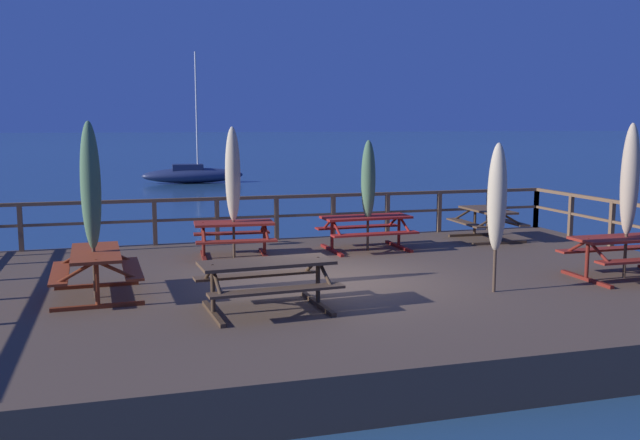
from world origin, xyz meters
name	(u,v)px	position (x,y,z in m)	size (l,w,h in m)	color
ground_plane	(331,315)	(0.00, 0.00, 0.00)	(600.00, 600.00, 0.00)	navy
wooden_deck	(331,297)	(0.00, 0.00, 0.34)	(14.85, 9.46, 0.68)	brown
railing_waterside_far	(276,210)	(0.00, 4.58, 1.41)	(14.65, 0.10, 1.09)	brown
picnic_table_mid_left	(96,264)	(-4.06, -0.21, 1.24)	(1.47, 1.89, 0.78)	#993819
picnic_table_back_right	(366,225)	(1.64, 2.67, 1.24)	(2.03, 1.46, 0.78)	maroon
picnic_table_front_left	(234,232)	(-1.36, 2.55, 1.23)	(1.74, 1.50, 0.78)	maroon
picnic_table_back_left	(628,248)	(5.31, -1.38, 1.24)	(2.13, 1.41, 0.78)	maroon
picnic_table_front_right	(487,218)	(4.94, 3.10, 1.23)	(1.44, 1.66, 0.78)	brown
picnic_table_mid_centre	(267,274)	(-1.55, -1.78, 1.24)	(2.10, 1.53, 0.78)	brown
patio_umbrella_tall_mid_left	(91,187)	(-4.09, -0.24, 2.51)	(0.32, 0.32, 2.87)	#4C3828
patio_umbrella_tall_mid_right	(368,181)	(1.66, 2.59, 2.25)	(0.32, 0.32, 2.48)	#4C3828
patio_umbrella_tall_front	(233,175)	(-1.37, 2.58, 2.44)	(0.32, 0.32, 2.77)	#4C3828
patio_umbrella_short_front	(630,180)	(5.25, -1.37, 2.49)	(0.32, 0.32, 2.84)	#4C3828
patio_umbrella_short_back	(497,198)	(2.38, -1.68, 2.28)	(0.32, 0.32, 2.52)	#4C3828
sailboat_distant	(193,174)	(0.46, 30.05, 0.51)	(6.06, 1.91, 7.72)	navy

